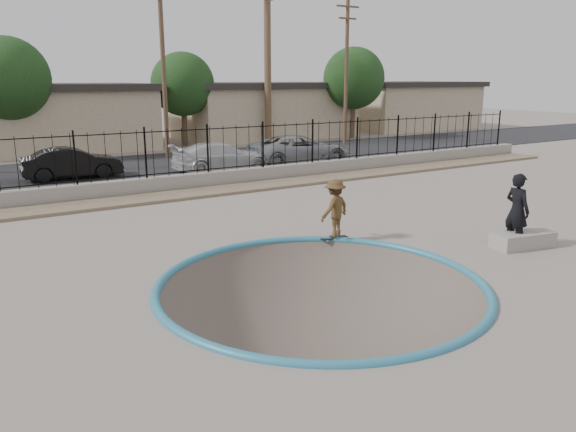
% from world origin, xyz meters
% --- Properties ---
extents(ground, '(120.00, 120.00, 2.20)m').
position_xyz_m(ground, '(0.00, 12.00, -1.10)').
color(ground, slate).
rests_on(ground, ground).
extents(bowl_pit, '(6.84, 6.84, 1.80)m').
position_xyz_m(bowl_pit, '(0.00, -1.00, 0.00)').
color(bowl_pit, '#51473E').
rests_on(bowl_pit, ground).
extents(coping_ring, '(7.04, 7.04, 0.20)m').
position_xyz_m(coping_ring, '(0.00, -1.00, 0.00)').
color(coping_ring, teal).
rests_on(coping_ring, ground).
extents(rock_strip, '(42.00, 1.60, 0.11)m').
position_xyz_m(rock_strip, '(0.00, 9.20, 0.06)').
color(rock_strip, '#897159').
rests_on(rock_strip, ground).
extents(retaining_wall, '(42.00, 0.45, 0.60)m').
position_xyz_m(retaining_wall, '(0.00, 10.30, 0.30)').
color(retaining_wall, gray).
rests_on(retaining_wall, ground).
extents(fence, '(40.00, 0.04, 1.80)m').
position_xyz_m(fence, '(0.00, 10.30, 1.50)').
color(fence, black).
rests_on(fence, retaining_wall).
extents(street, '(90.00, 8.00, 0.04)m').
position_xyz_m(street, '(0.00, 17.00, 0.02)').
color(street, black).
rests_on(street, ground).
extents(house_center, '(10.60, 8.60, 3.90)m').
position_xyz_m(house_center, '(0.00, 26.50, 1.97)').
color(house_center, tan).
rests_on(house_center, ground).
extents(house_east, '(12.60, 8.60, 3.90)m').
position_xyz_m(house_east, '(14.00, 26.50, 1.97)').
color(house_east, tan).
rests_on(house_east, ground).
extents(house_east_far, '(11.60, 8.60, 3.90)m').
position_xyz_m(house_east_far, '(28.00, 26.50, 1.97)').
color(house_east_far, tan).
rests_on(house_east_far, ground).
extents(palm_right, '(2.30, 2.30, 10.30)m').
position_xyz_m(palm_right, '(12.00, 22.00, 7.33)').
color(palm_right, brown).
rests_on(palm_right, ground).
extents(utility_pole_mid, '(1.70, 0.24, 9.50)m').
position_xyz_m(utility_pole_mid, '(4.00, 19.00, 4.96)').
color(utility_pole_mid, '#473323').
rests_on(utility_pole_mid, ground).
extents(utility_pole_right, '(1.70, 0.24, 9.00)m').
position_xyz_m(utility_pole_right, '(16.00, 19.00, 4.70)').
color(utility_pole_right, '#473323').
rests_on(utility_pole_right, ground).
extents(street_tree_left, '(4.32, 4.32, 6.36)m').
position_xyz_m(street_tree_left, '(-3.00, 23.00, 4.19)').
color(street_tree_left, '#473323').
rests_on(street_tree_left, ground).
extents(street_tree_mid, '(3.96, 3.96, 5.83)m').
position_xyz_m(street_tree_mid, '(7.00, 24.00, 3.84)').
color(street_tree_mid, '#473323').
rests_on(street_tree_mid, ground).
extents(street_tree_right, '(4.32, 4.32, 6.36)m').
position_xyz_m(street_tree_right, '(19.00, 22.00, 4.19)').
color(street_tree_right, '#473323').
rests_on(street_tree_right, ground).
extents(skater, '(1.12, 0.83, 1.56)m').
position_xyz_m(skater, '(2.27, 1.60, 0.78)').
color(skater, brown).
rests_on(skater, ground).
extents(skateboard, '(0.78, 0.26, 0.07)m').
position_xyz_m(skateboard, '(2.27, 1.60, 0.05)').
color(skateboard, black).
rests_on(skateboard, ground).
extents(videographer, '(0.50, 0.73, 1.92)m').
position_xyz_m(videographer, '(5.88, -1.34, 0.96)').
color(videographer, black).
rests_on(videographer, ground).
extents(concrete_ledge, '(1.71, 1.00, 0.40)m').
position_xyz_m(concrete_ledge, '(6.01, -1.50, 0.20)').
color(concrete_ledge, gray).
rests_on(concrete_ledge, ground).
extents(car_b, '(4.10, 1.59, 1.33)m').
position_xyz_m(car_b, '(-1.73, 15.00, 0.70)').
color(car_b, black).
rests_on(car_b, street).
extents(car_c, '(4.69, 2.17, 1.33)m').
position_xyz_m(car_c, '(4.55, 13.40, 0.70)').
color(car_c, '#BCBCBE').
rests_on(car_c, street).
extents(car_d, '(5.33, 2.75, 1.44)m').
position_xyz_m(car_d, '(8.85, 13.40, 0.75)').
color(car_d, gray).
rests_on(car_d, street).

